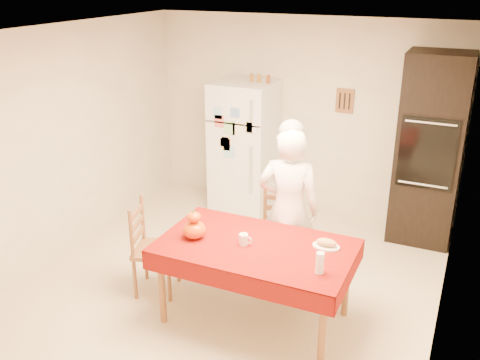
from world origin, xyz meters
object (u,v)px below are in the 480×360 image
Objects in this scene: dining_table at (255,252)px; coffee_mug at (244,239)px; seated_woman at (289,210)px; bread_plate at (326,246)px; pumpkin_lower at (194,230)px; chair_far at (279,232)px; chair_left at (149,244)px; wine_glass at (320,263)px; oven_cabinet at (429,150)px; refrigerator at (244,147)px.

dining_table is 17.00× the size of coffee_mug.
bread_plate is (0.50, -0.44, -0.07)m from seated_woman.
pumpkin_lower reaches higher than bread_plate.
chair_far is 1.06m from pumpkin_lower.
chair_far is at bearing 87.85° from coffee_mug.
chair_left is 0.68m from pumpkin_lower.
pumpkin_lower is at bearing -169.73° from dining_table.
seated_woman reaches higher than pumpkin_lower.
wine_glass is (0.64, -0.21, 0.16)m from dining_table.
seated_woman is at bearing 83.63° from dining_table.
seated_woman reaches higher than dining_table.
coffee_mug is at bearing -97.87° from chair_far.
chair_left is (-1.06, -0.76, 0.00)m from chair_far.
dining_table is (-1.17, -2.30, -0.41)m from oven_cabinet.
seated_woman is (-1.10, -1.65, -0.26)m from oven_cabinet.
dining_table is at bearing -159.96° from bread_plate.
seated_woman is (0.14, -0.13, 0.33)m from chair_far.
refrigerator is 3.02m from wine_glass.
oven_cabinet is 2.05m from chair_far.
chair_far is at bearing 125.53° from wine_glass.
coffee_mug is at bearing -109.91° from chair_left.
chair_left is 4.53× the size of pumpkin_lower.
seated_woman is at bearing 50.19° from pumpkin_lower.
seated_woman is 7.00× the size of bread_plate.
chair_left is 1.74m from bread_plate.
chair_far is (-0.07, 0.78, -0.18)m from dining_table.
oven_cabinet is at bearing 78.14° from wine_glass.
chair_left reaches higher than dining_table.
chair_far and chair_left have the same top height.
seated_woman is 0.97m from pumpkin_lower.
oven_cabinet is at bearing 63.08° from dining_table.
wine_glass reaches higher than pumpkin_lower.
dining_table is 1.79× the size of chair_left.
oven_cabinet is at bearing -62.25° from chair_left.
chair_far is at bearing 95.05° from dining_table.
refrigerator reaches higher than seated_woman.
wine_glass is (0.57, -0.86, 0.01)m from seated_woman.
oven_cabinet is 22.00× the size of coffee_mug.
oven_cabinet is at bearing 54.39° from pumpkin_lower.
chair_far reaches higher than coffee_mug.
coffee_mug is 0.48× the size of pumpkin_lower.
seated_woman reaches higher than chair_far.
wine_glass is (-0.53, -2.51, -0.25)m from oven_cabinet.
dining_table is 1.01× the size of seated_woman.
pumpkin_lower is (0.56, -2.35, -0.01)m from refrigerator.
oven_cabinet is at bearing 1.18° from refrigerator.
oven_cabinet reaches higher than chair_far.
refrigerator is 2.50m from coffee_mug.
chair_left is 3.96× the size of bread_plate.
wine_glass is (1.19, -0.11, 0.01)m from pumpkin_lower.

